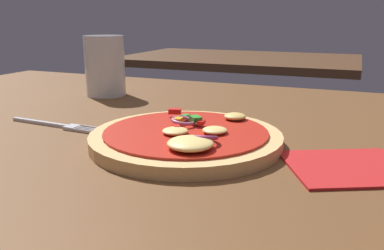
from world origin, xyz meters
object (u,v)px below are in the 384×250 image
fork (58,125)px  beer_glass (105,68)px  pizza (187,137)px  napkin (349,167)px

fork → beer_glass: size_ratio=1.37×
pizza → fork: (-0.21, 0.01, -0.01)m
beer_glass → napkin: (0.47, -0.24, -0.05)m
fork → napkin: (0.40, -0.01, -0.00)m
pizza → napkin: size_ratio=1.49×
fork → napkin: size_ratio=1.01×
pizza → napkin: (0.19, -0.01, -0.01)m
fork → pizza: bearing=-1.5°
fork → beer_glass: 0.25m
pizza → beer_glass: size_ratio=2.02×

